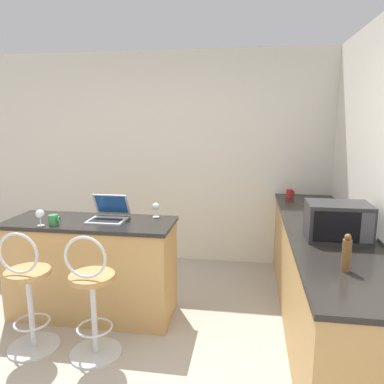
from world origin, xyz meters
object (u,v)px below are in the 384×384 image
(wine_glass_tall, at_px, (156,207))
(mug_green, at_px, (54,220))
(mug_red, at_px, (290,194))
(microwave, at_px, (338,221))
(bar_stool_near, at_px, (28,295))
(wine_glass_short, at_px, (40,214))
(laptop, at_px, (109,213))
(pepper_mill, at_px, (346,254))
(bar_stool_far, at_px, (92,300))

(wine_glass_tall, bearing_deg, mug_green, -154.73)
(wine_glass_tall, height_order, mug_red, wine_glass_tall)
(microwave, height_order, mug_green, microwave)
(bar_stool_near, height_order, mug_green, bar_stool_near)
(wine_glass_tall, bearing_deg, wine_glass_short, -154.67)
(microwave, height_order, mug_red, microwave)
(laptop, relative_size, wine_glass_short, 2.30)
(bar_stool_near, relative_size, wine_glass_short, 6.94)
(mug_green, bearing_deg, wine_glass_short, -154.13)
(laptop, relative_size, mug_green, 3.33)
(mug_green, distance_m, pepper_mill, 2.34)
(bar_stool_near, xyz_separation_m, mug_green, (0.01, 0.44, 0.48))
(wine_glass_tall, bearing_deg, bar_stool_near, -134.94)
(bar_stool_near, bearing_deg, mug_green, 88.72)
(wine_glass_tall, distance_m, pepper_mill, 1.77)
(mug_green, bearing_deg, pepper_mill, -16.37)
(laptop, xyz_separation_m, wine_glass_short, (-0.50, -0.29, 0.04))
(bar_stool_near, xyz_separation_m, pepper_mill, (2.25, -0.22, 0.55))
(bar_stool_near, xyz_separation_m, mug_red, (2.13, 1.89, 0.49))
(mug_red, bearing_deg, microwave, -82.40)
(microwave, xyz_separation_m, pepper_mill, (-0.08, -0.62, -0.03))
(bar_stool_near, relative_size, mug_red, 10.31)
(laptop, distance_m, mug_green, 0.47)
(bar_stool_far, bearing_deg, microwave, 12.47)
(microwave, bearing_deg, mug_red, 97.60)
(laptop, relative_size, mug_red, 3.41)
(pepper_mill, bearing_deg, laptop, 153.88)
(microwave, bearing_deg, pepper_mill, -97.52)
(bar_stool_near, height_order, microwave, microwave)
(mug_green, bearing_deg, bar_stool_far, -40.53)
(wine_glass_tall, relative_size, mug_red, 1.40)
(wine_glass_tall, height_order, pepper_mill, pepper_mill)
(bar_stool_far, height_order, mug_green, bar_stool_far)
(bar_stool_far, relative_size, mug_red, 10.31)
(pepper_mill, bearing_deg, mug_green, 163.63)
(laptop, relative_size, wine_glass_tall, 2.43)
(bar_stool_near, bearing_deg, wine_glass_tall, 45.06)
(wine_glass_short, bearing_deg, pepper_mill, -14.68)
(microwave, bearing_deg, laptop, 171.72)
(wine_glass_tall, relative_size, wine_glass_short, 0.94)
(bar_stool_far, xyz_separation_m, microwave, (1.81, 0.40, 0.58))
(wine_glass_short, bearing_deg, wine_glass_tall, 25.33)
(bar_stool_near, bearing_deg, wine_glass_short, 102.36)
(bar_stool_far, bearing_deg, bar_stool_near, 180.00)
(wine_glass_tall, height_order, mug_green, wine_glass_tall)
(laptop, distance_m, mug_red, 2.11)
(wine_glass_short, bearing_deg, bar_stool_far, -32.79)
(microwave, distance_m, wine_glass_short, 2.42)
(mug_green, bearing_deg, wine_glass_tall, 25.27)
(bar_stool_far, relative_size, mug_green, 10.06)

